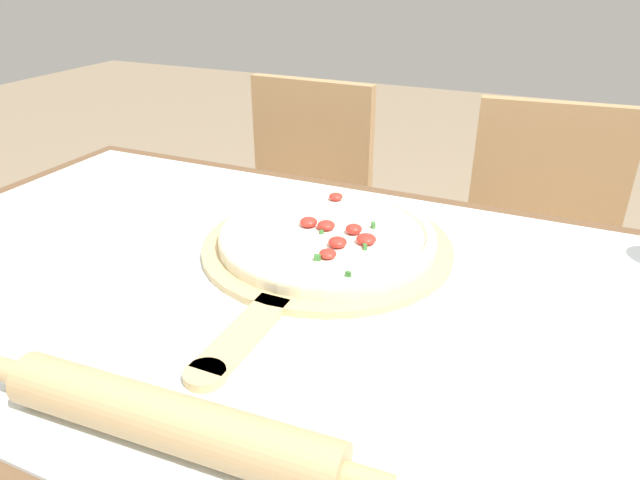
{
  "coord_description": "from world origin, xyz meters",
  "views": [
    {
      "loc": [
        0.33,
        -0.63,
        1.19
      ],
      "look_at": [
        0.01,
        0.1,
        0.79
      ],
      "focal_mm": 32.0,
      "sensor_mm": 36.0,
      "label": 1
    }
  ],
  "objects_px": {
    "pizza_peel": "(323,250)",
    "chair_right": "(536,255)",
    "pizza": "(328,235)",
    "rolling_pin": "(169,421)",
    "chair_left": "(299,211)"
  },
  "relations": [
    {
      "from": "pizza",
      "to": "chair_left",
      "type": "distance_m",
      "value": 0.79
    },
    {
      "from": "pizza_peel",
      "to": "chair_right",
      "type": "bearing_deg",
      "value": 64.62
    },
    {
      "from": "chair_left",
      "to": "chair_right",
      "type": "xyz_separation_m",
      "value": [
        0.68,
        -0.0,
        0.0
      ]
    },
    {
      "from": "pizza_peel",
      "to": "chair_left",
      "type": "distance_m",
      "value": 0.79
    },
    {
      "from": "pizza_peel",
      "to": "chair_right",
      "type": "height_order",
      "value": "chair_right"
    },
    {
      "from": "rolling_pin",
      "to": "chair_left",
      "type": "distance_m",
      "value": 1.18
    },
    {
      "from": "pizza",
      "to": "rolling_pin",
      "type": "distance_m",
      "value": 0.44
    },
    {
      "from": "rolling_pin",
      "to": "chair_right",
      "type": "height_order",
      "value": "chair_right"
    },
    {
      "from": "pizza_peel",
      "to": "rolling_pin",
      "type": "distance_m",
      "value": 0.43
    },
    {
      "from": "chair_left",
      "to": "chair_right",
      "type": "distance_m",
      "value": 0.68
    },
    {
      "from": "pizza_peel",
      "to": "chair_right",
      "type": "xyz_separation_m",
      "value": [
        0.31,
        0.65,
        -0.26
      ]
    },
    {
      "from": "pizza_peel",
      "to": "rolling_pin",
      "type": "height_order",
      "value": "rolling_pin"
    },
    {
      "from": "pizza",
      "to": "rolling_pin",
      "type": "bearing_deg",
      "value": -86.94
    },
    {
      "from": "chair_right",
      "to": "pizza_peel",
      "type": "bearing_deg",
      "value": -119.99
    },
    {
      "from": "pizza",
      "to": "rolling_pin",
      "type": "xyz_separation_m",
      "value": [
        0.02,
        -0.44,
        0.0
      ]
    }
  ]
}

